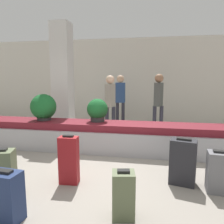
# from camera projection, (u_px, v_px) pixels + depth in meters

# --- Properties ---
(ground_plane) EXTENTS (18.00, 18.00, 0.00)m
(ground_plane) POSITION_uv_depth(u_px,v_px,m) (96.00, 178.00, 3.66)
(ground_plane) COLOR gray
(back_wall) EXTENTS (18.00, 0.06, 3.20)m
(back_wall) POSITION_uv_depth(u_px,v_px,m) (129.00, 80.00, 8.54)
(back_wall) COLOR beige
(back_wall) RESTS_ON ground_plane
(carousel) EXTENTS (8.28, 0.88, 0.66)m
(carousel) POSITION_uv_depth(u_px,v_px,m) (112.00, 137.00, 5.08)
(carousel) COLOR #9E9EA3
(carousel) RESTS_ON ground_plane
(pillar) EXTENTS (0.50, 0.50, 3.20)m
(pillar) POSITION_uv_depth(u_px,v_px,m) (63.00, 81.00, 6.21)
(pillar) COLOR silver
(pillar) RESTS_ON ground_plane
(suitcase_0) EXTENTS (0.44, 0.34, 0.75)m
(suitcase_0) POSITION_uv_depth(u_px,v_px,m) (183.00, 162.00, 3.43)
(suitcase_0) COLOR #232328
(suitcase_0) RESTS_ON ground_plane
(suitcase_1) EXTENTS (0.30, 0.28, 0.60)m
(suitcase_1) POSITION_uv_depth(u_px,v_px,m) (123.00, 195.00, 2.60)
(suitcase_1) COLOR #5B6647
(suitcase_1) RESTS_ON ground_plane
(suitcase_2) EXTENTS (0.32, 0.28, 0.63)m
(suitcase_2) POSITION_uv_depth(u_px,v_px,m) (218.00, 172.00, 3.19)
(suitcase_2) COLOR slate
(suitcase_2) RESTS_ON ground_plane
(suitcase_5) EXTENTS (0.31, 0.19, 0.79)m
(suitcase_5) POSITION_uv_depth(u_px,v_px,m) (69.00, 160.00, 3.45)
(suitcase_5) COLOR maroon
(suitcase_5) RESTS_ON ground_plane
(suitcase_6) EXTENTS (0.43, 0.35, 0.69)m
(suitcase_6) POSITION_uv_depth(u_px,v_px,m) (1.00, 173.00, 3.08)
(suitcase_6) COLOR #5B6647
(suitcase_6) RESTS_ON ground_plane
(suitcase_7) EXTENTS (0.37, 0.27, 0.63)m
(suitcase_7) POSITION_uv_depth(u_px,v_px,m) (6.00, 197.00, 2.52)
(suitcase_7) COLOR navy
(suitcase_7) RESTS_ON ground_plane
(potted_plant_0) EXTENTS (0.62, 0.62, 0.64)m
(potted_plant_0) POSITION_uv_depth(u_px,v_px,m) (43.00, 107.00, 5.31)
(potted_plant_0) COLOR #2D2D2D
(potted_plant_0) RESTS_ON carousel
(potted_plant_1) EXTENTS (0.49, 0.49, 0.54)m
(potted_plant_1) POSITION_uv_depth(u_px,v_px,m) (97.00, 110.00, 5.14)
(potted_plant_1) COLOR #2D2D2D
(potted_plant_1) RESTS_ON carousel
(traveler_0) EXTENTS (0.32, 0.25, 1.78)m
(traveler_0) POSITION_uv_depth(u_px,v_px,m) (120.00, 96.00, 7.45)
(traveler_0) COLOR #282833
(traveler_0) RESTS_ON ground_plane
(traveler_1) EXTENTS (0.31, 0.36, 1.80)m
(traveler_1) POSITION_uv_depth(u_px,v_px,m) (158.00, 98.00, 6.41)
(traveler_1) COLOR #282833
(traveler_1) RESTS_ON ground_plane
(traveler_2) EXTENTS (0.31, 0.36, 1.76)m
(traveler_2) POSITION_uv_depth(u_px,v_px,m) (110.00, 99.00, 6.38)
(traveler_2) COLOR #282833
(traveler_2) RESTS_ON ground_plane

